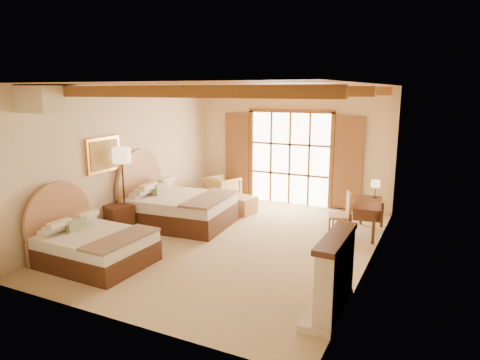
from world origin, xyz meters
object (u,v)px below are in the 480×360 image
Objects in this scene: nightstand at (118,219)px; armchair at (223,189)px; bed_near at (89,243)px; desk at (367,217)px; bed_far at (174,205)px.

nightstand is 0.80× the size of armchair.
bed_near is 5.77m from desk.
bed_far is 2.24m from armchair.
bed_far is at bearing -171.20° from desk.
desk is at bearing 11.75° from bed_far.
desk is (4.22, 1.25, -0.08)m from bed_far.
bed_far reaches higher than nightstand.
nightstand is 5.47m from desk.
bed_far reaches higher than armchair.
desk is at bearing -174.09° from armchair.
bed_far is 3.78× the size of nightstand.
bed_far is 4.41m from desk.
armchair is at bearing 82.95° from bed_far.
armchair is (0.79, 3.37, 0.05)m from nightstand.
armchair is (0.09, 2.24, -0.09)m from bed_far.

